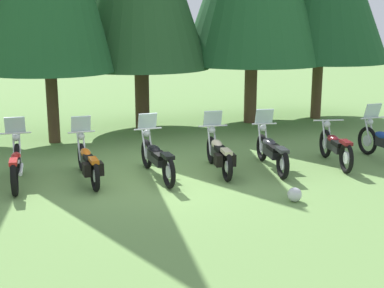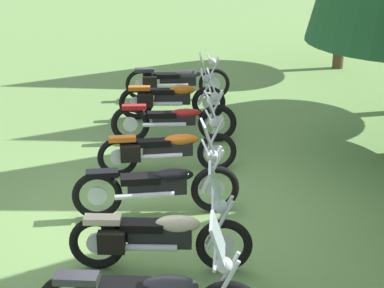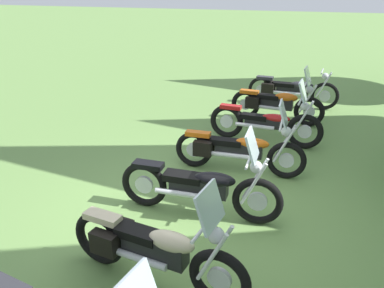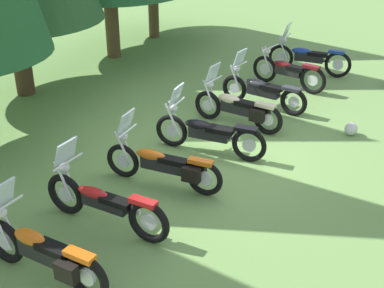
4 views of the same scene
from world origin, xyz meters
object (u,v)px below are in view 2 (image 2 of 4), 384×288
at_px(motorcycle_0, 176,80).
at_px(motorcycle_4, 159,185).
at_px(motorcycle_1, 171,98).
at_px(motorcycle_2, 176,119).
at_px(motorcycle_3, 166,148).
at_px(motorcycle_5, 158,236).

relative_size(motorcycle_0, motorcycle_4, 1.00).
height_order(motorcycle_0, motorcycle_1, motorcycle_1).
bearing_deg(motorcycle_0, motorcycle_2, -91.63).
xyz_separation_m(motorcycle_0, motorcycle_2, (2.82, -0.28, -0.01)).
xyz_separation_m(motorcycle_0, motorcycle_3, (4.30, -0.59, -0.01)).
bearing_deg(motorcycle_4, motorcycle_5, -95.58).
distance_m(motorcycle_4, motorcycle_5, 1.48).
height_order(motorcycle_2, motorcycle_4, motorcycle_2).
xyz_separation_m(motorcycle_2, motorcycle_5, (4.46, -0.66, 0.01)).
height_order(motorcycle_1, motorcycle_2, motorcycle_2).
height_order(motorcycle_4, motorcycle_5, motorcycle_4).
relative_size(motorcycle_3, motorcycle_5, 1.04).
bearing_deg(motorcycle_1, motorcycle_4, -91.97).
height_order(motorcycle_3, motorcycle_5, motorcycle_5).
height_order(motorcycle_2, motorcycle_3, motorcycle_2).
xyz_separation_m(motorcycle_1, motorcycle_4, (4.37, -0.58, 0.01)).
relative_size(motorcycle_0, motorcycle_3, 1.04).
relative_size(motorcycle_4, motorcycle_5, 1.08).
distance_m(motorcycle_2, motorcycle_3, 1.52).
bearing_deg(motorcycle_0, motorcycle_3, -93.74).
bearing_deg(motorcycle_5, motorcycle_1, 92.16).
xyz_separation_m(motorcycle_0, motorcycle_1, (1.43, -0.24, 0.01)).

